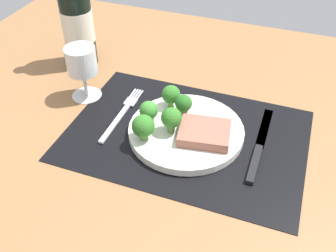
{
  "coord_description": "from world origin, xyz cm",
  "views": [
    {
      "loc": [
        16.75,
        -56.17,
        52.02
      ],
      "look_at": [
        -3.64,
        -0.63,
        1.9
      ],
      "focal_mm": 41.21,
      "sensor_mm": 36.0,
      "label": 1
    }
  ],
  "objects": [
    {
      "name": "broccoli_near_steak",
      "position": [
        -7.79,
        -0.52,
        4.55
      ],
      "size": [
        3.81,
        3.81,
        4.73
      ],
      "color": "#5B8942",
      "rests_on": "plate"
    },
    {
      "name": "broccoli_near_fork",
      "position": [
        -6.78,
        -5.69,
        4.93
      ],
      "size": [
        4.42,
        4.42,
        5.32
      ],
      "color": "#5B8942",
      "rests_on": "plate"
    },
    {
      "name": "broccoli_back_left",
      "position": [
        -5.34,
        5.81,
        4.86
      ],
      "size": [
        3.96,
        3.96,
        5.01
      ],
      "color": "#5B8942",
      "rests_on": "plate"
    },
    {
      "name": "wine_glass",
      "position": [
        -25.71,
        5.24,
        8.38
      ],
      "size": [
        6.77,
        6.77,
        12.27
      ],
      "color": "silver",
      "rests_on": "ground_plane"
    },
    {
      "name": "knife",
      "position": [
        14.61,
        0.53,
        0.6
      ],
      "size": [
        1.8,
        23.0,
        0.8
      ],
      "rotation": [
        0.0,
        0.0,
        -0.05
      ],
      "color": "black",
      "rests_on": "placemat"
    },
    {
      "name": "broccoli_front_edge",
      "position": [
        -1.79,
        3.47,
        4.92
      ],
      "size": [
        3.54,
        3.54,
        5.09
      ],
      "color": "#5B8942",
      "rests_on": "plate"
    },
    {
      "name": "steak",
      "position": [
        4.1,
        -1.21,
        2.91
      ],
      "size": [
        10.92,
        9.59,
        2.02
      ],
      "primitive_type": "cube",
      "rotation": [
        0.0,
        0.0,
        0.16
      ],
      "color": "#8C5647",
      "rests_on": "plate"
    },
    {
      "name": "broccoli_center",
      "position": [
        -2.49,
        -1.88,
        5.2
      ],
      "size": [
        4.09,
        4.09,
        5.47
      ],
      "color": "#5B8942",
      "rests_on": "plate"
    },
    {
      "name": "wine_bottle",
      "position": [
        -33.94,
        18.2,
        11.86
      ],
      "size": [
        7.66,
        7.66,
        31.67
      ],
      "color": "black",
      "rests_on": "ground_plane"
    },
    {
      "name": "plate",
      "position": [
        0.0,
        0.0,
        1.1
      ],
      "size": [
        23.2,
        23.2,
        1.6
      ],
      "primitive_type": "cylinder",
      "color": "silver",
      "rests_on": "placemat"
    },
    {
      "name": "ground_plane",
      "position": [
        0.0,
        0.0,
        -1.5
      ],
      "size": [
        140.0,
        110.0,
        3.0
      ],
      "primitive_type": "cube",
      "color": "brown"
    },
    {
      "name": "fork",
      "position": [
        -14.92,
        1.42,
        0.55
      ],
      "size": [
        2.4,
        19.2,
        0.5
      ],
      "rotation": [
        0.0,
        0.0,
        -0.06
      ],
      "color": "silver",
      "rests_on": "placemat"
    },
    {
      "name": "placemat",
      "position": [
        0.0,
        0.0,
        0.15
      ],
      "size": [
        47.62,
        33.22,
        0.3
      ],
      "primitive_type": "cube",
      "color": "black",
      "rests_on": "ground_plane"
    }
  ]
}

